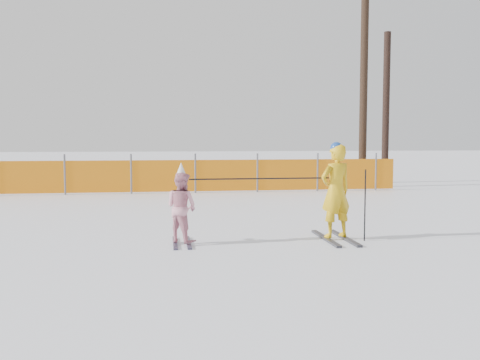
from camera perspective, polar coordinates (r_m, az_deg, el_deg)
ground at (r=9.13m, az=0.44°, el=-6.51°), size 120.00×120.00×0.00m
adult at (r=9.30m, az=10.18°, el=-1.19°), size 0.67×1.48×1.68m
child at (r=8.86m, az=-6.27°, el=-2.86°), size 0.71×1.04×1.35m
ski_poles at (r=9.02m, az=5.98°, el=-0.82°), size 2.97×0.22×1.22m
safety_fence at (r=17.00m, az=-10.60°, el=0.43°), size 16.64×0.06×1.25m
tree_trunks at (r=20.45m, az=14.09°, el=8.87°), size 1.85×2.01×7.36m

